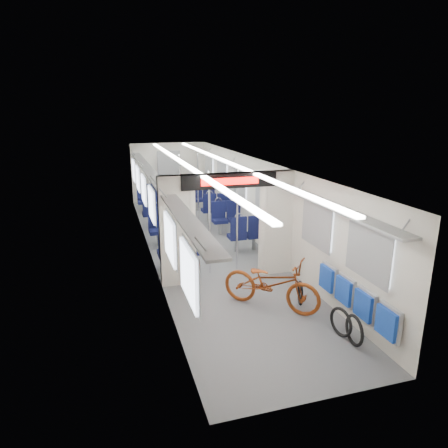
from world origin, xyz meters
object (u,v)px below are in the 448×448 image
seat_bay_near_right (236,223)px  stanchion_far_left (181,194)px  seat_bay_far_right (209,200)px  stanchion_near_left (210,224)px  bike_hoop_c (300,294)px  seat_bay_near_left (172,234)px  bicycle (271,283)px  bike_hoop_a (354,332)px  bike_hoop_b (341,323)px  stanchion_far_right (198,192)px  seat_bay_far_left (154,203)px  flip_bench (355,298)px  stanchion_near_right (237,221)px

seat_bay_near_right → stanchion_far_left: bearing=132.7°
seat_bay_far_right → stanchion_near_left: (-1.25, -4.90, 0.62)m
bike_hoop_c → seat_bay_near_left: bearing=119.7°
bicycle → bike_hoop_a: bicycle is taller
bike_hoop_b → seat_bay_far_right: (-0.12, 8.01, 0.31)m
seat_bay_near_right → stanchion_far_right: size_ratio=0.85×
bicycle → bike_hoop_b: size_ratio=3.77×
seat_bay_far_left → stanchion_far_left: (0.60, -1.69, 0.60)m
bicycle → seat_bay_far_right: seat_bay_far_right is taller
bike_hoop_c → seat_bay_far_left: seat_bay_far_left is taller
flip_bench → stanchion_near_left: (-1.67, 2.99, 0.57)m
flip_bench → stanchion_far_left: stanchion_far_left is taller
bike_hoop_b → bike_hoop_c: bike_hoop_b is taller
bike_hoop_b → stanchion_far_left: bearing=102.2°
flip_bench → stanchion_near_right: bearing=108.6°
bicycle → stanchion_far_right: (-0.12, 5.36, 0.66)m
seat_bay_near_right → seat_bay_far_right: 2.93m
flip_bench → stanchion_near_left: stanchion_near_left is taller
seat_bay_near_left → seat_bay_far_right: bearing=62.3°
stanchion_near_right → stanchion_far_left: (-0.66, 3.30, 0.00)m
bike_hoop_b → bike_hoop_c: bearing=96.2°
bicycle → bike_hoop_b: 1.43m
stanchion_near_right → stanchion_far_left: size_ratio=1.00×
stanchion_near_left → stanchion_far_left: (-0.02, 3.34, 0.00)m
stanchion_far_left → stanchion_far_right: bearing=12.5°
seat_bay_near_right → stanchion_near_left: size_ratio=0.85×
bike_hoop_b → seat_bay_near_left: 4.89m
stanchion_near_left → stanchion_far_right: size_ratio=1.00×
seat_bay_near_left → stanchion_near_right: bearing=-45.6°
seat_bay_far_left → stanchion_near_right: bearing=-75.7°
stanchion_near_left → stanchion_near_right: bearing=4.0°
seat_bay_far_left → stanchion_far_left: bearing=-70.4°
bike_hoop_a → stanchion_near_right: size_ratio=0.22×
seat_bay_near_right → stanchion_near_right: stanchion_near_right is taller
stanchion_near_left → stanchion_near_right: 0.65m
bike_hoop_a → seat_bay_far_right: seat_bay_far_right is taller
seat_bay_far_right → stanchion_far_left: bearing=-129.1°
bicycle → flip_bench: 1.49m
bike_hoop_a → stanchion_far_right: size_ratio=0.22×
flip_bench → bike_hoop_b: flip_bench is taller
seat_bay_near_left → seat_bay_far_right: 4.02m
bicycle → stanchion_near_left: size_ratio=0.81×
bicycle → seat_bay_near_right: 3.91m
seat_bay_near_left → stanchion_far_right: (1.16, 2.12, 0.59)m
bike_hoop_a → stanchion_near_left: stanchion_near_left is taller
bike_hoop_b → seat_bay_near_left: size_ratio=0.22×
bicycle → seat_bay_far_right: size_ratio=0.93×
seat_bay_far_left → seat_bay_far_right: seat_bay_far_left is taller
stanchion_far_right → flip_bench: bearing=-80.1°
bike_hoop_c → seat_bay_far_left: bearing=105.0°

